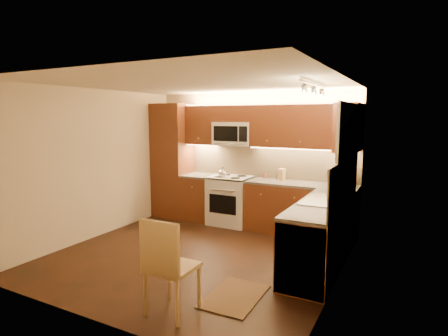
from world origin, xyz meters
The scene contains 37 objects.
floor centered at (0.00, 0.00, 0.00)m, with size 4.00×4.00×0.01m, color black.
ceiling centered at (0.00, 0.00, 2.50)m, with size 4.00×4.00×0.01m, color beige.
wall_back centered at (0.00, 2.00, 1.25)m, with size 4.00×0.01×2.50m, color beige.
wall_front centered at (0.00, -2.00, 1.25)m, with size 4.00×0.01×2.50m, color beige.
wall_left centered at (-2.00, 0.00, 1.25)m, with size 0.01×4.00×2.50m, color beige.
wall_right centered at (2.00, 0.00, 1.25)m, with size 0.01×4.00×2.50m, color beige.
pantry centered at (-1.65, 1.70, 1.15)m, with size 0.70×0.60×2.30m, color #4D1B10.
base_cab_back_left centered at (-0.99, 1.70, 0.43)m, with size 0.62×0.60×0.86m, color #4D1B10.
counter_back_left centered at (-0.99, 1.70, 0.88)m, with size 0.62×0.60×0.04m, color #3C3936.
base_cab_back_right centered at (1.04, 1.70, 0.43)m, with size 1.92×0.60×0.86m, color #4D1B10.
counter_back_right centered at (1.04, 1.70, 0.88)m, with size 1.92×0.60×0.04m, color #3C3936.
base_cab_right centered at (1.70, 0.40, 0.43)m, with size 0.60×2.00×0.86m, color #4D1B10.
counter_right centered at (1.70, 0.40, 0.88)m, with size 0.60×2.00×0.04m, color #3C3936.
dishwasher centered at (1.70, -0.30, 0.43)m, with size 0.58×0.60×0.84m, color silver.
backsplash_back centered at (0.35, 1.99, 1.20)m, with size 3.30×0.02×0.60m, color tan.
backsplash_right centered at (1.99, 0.40, 1.20)m, with size 0.02×2.00×0.60m, color tan.
upper_cab_back_left centered at (-0.99, 1.82, 1.88)m, with size 0.62×0.35×0.75m, color #4D1B10.
upper_cab_back_right centered at (1.04, 1.82, 1.88)m, with size 1.92×0.35×0.75m, color #4D1B10.
upper_cab_bridge centered at (-0.30, 1.82, 2.09)m, with size 0.76×0.35×0.31m, color #4D1B10.
upper_cab_right_corner centered at (1.82, 1.40, 1.88)m, with size 0.35×0.50×0.75m, color #4D1B10.
stove centered at (-0.30, 1.68, 0.46)m, with size 0.76×0.65×0.92m, color silver, non-canonical shape.
microwave centered at (-0.30, 1.81, 1.72)m, with size 0.76×0.38×0.44m, color silver, non-canonical shape.
window_frame centered at (1.99, 0.55, 1.60)m, with size 0.03×1.44×1.24m, color silver.
window_blinds centered at (1.97, 0.55, 1.60)m, with size 0.02×1.36×1.16m, color silver.
sink centered at (1.70, 0.55, 0.98)m, with size 0.52×0.86×0.15m, color silver, non-canonical shape.
faucet centered at (1.88, 0.55, 1.05)m, with size 0.20×0.04×0.30m, color silver, non-canonical shape.
track_light_bar centered at (1.55, 0.40, 2.46)m, with size 0.04×1.20×0.03m, color silver.
kettle centered at (-0.39, 1.53, 1.02)m, with size 0.17×0.17×0.20m, color silver, non-canonical shape.
toaster_oven centered at (1.68, 1.87, 1.03)m, with size 0.43×0.32×0.26m, color silver.
knife_block centered at (0.65, 1.84, 1.01)m, with size 0.10×0.15×0.21m, color #AC804D.
spice_jar_a centered at (0.50, 1.93, 0.94)m, with size 0.04×0.04×0.09m, color silver.
spice_jar_b centered at (0.29, 1.92, 0.95)m, with size 0.04×0.04×0.10m, color brown.
spice_jar_c centered at (0.64, 1.94, 0.95)m, with size 0.04×0.04×0.11m, color silver.
spice_jar_d centered at (0.29, 1.94, 0.94)m, with size 0.05×0.05×0.09m, color brown.
soap_bottle centered at (1.90, 0.78, 1.00)m, with size 0.09×0.10×0.21m, color silver.
rug centered at (1.05, -0.90, 0.01)m, with size 0.57×0.85×0.01m, color black.
dining_chair centered at (0.62, -1.50, 0.52)m, with size 0.46×0.46×1.04m, color #AC804D, non-canonical shape.
Camera 1 is at (2.78, -4.46, 2.04)m, focal length 29.52 mm.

